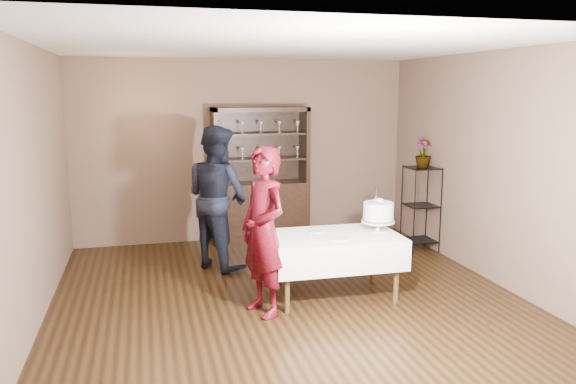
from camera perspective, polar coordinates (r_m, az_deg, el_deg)
name	(u,v)px	position (r m, az deg, el deg)	size (l,w,h in m)	color
floor	(284,293)	(6.39, -0.36, -10.26)	(5.00, 5.00, 0.00)	black
ceiling	(284,45)	(6.00, -0.39, 14.66)	(5.00, 5.00, 0.00)	silver
back_wall	(244,150)	(8.47, -4.51, 4.23)	(5.00, 0.02, 2.70)	brown
wall_left	(34,184)	(5.96, -24.38, 0.74)	(0.02, 5.00, 2.70)	brown
wall_right	(488,167)	(7.08, 19.67, 2.45)	(0.02, 5.00, 2.70)	brown
china_hutch	(261,198)	(8.37, -2.80, -0.58)	(1.40, 0.48, 2.00)	black
plant_etagere	(421,205)	(8.09, 13.34, -1.32)	(0.42, 0.42, 1.20)	black
cake_table	(333,250)	(6.14, 4.64, -5.86)	(1.43, 0.90, 0.71)	silver
woman	(264,231)	(5.61, -2.50, -4.03)	(0.63, 0.41, 1.72)	#38050D
man	(217,197)	(7.16, -7.22, -0.51)	(0.88, 0.69, 1.82)	black
cake	(378,213)	(6.27, 9.16, -2.14)	(0.42, 0.42, 0.51)	silver
plate_near	(340,239)	(5.92, 5.27, -4.75)	(0.20, 0.20, 0.01)	silver
plate_far	(317,231)	(6.21, 2.91, -4.00)	(0.16, 0.16, 0.01)	silver
potted_plant	(423,153)	(7.96, 13.57, 3.83)	(0.22, 0.22, 0.39)	#4D7136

